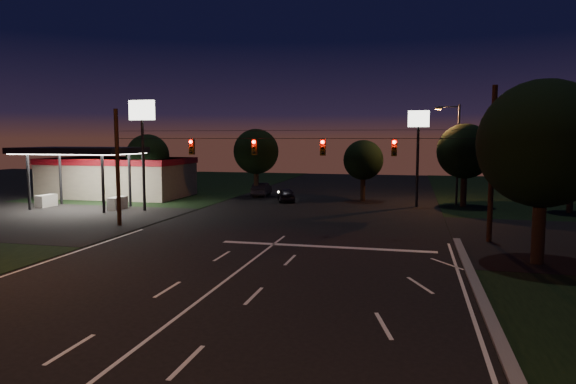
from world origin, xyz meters
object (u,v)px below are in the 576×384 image
(car_oncoming_b, at_px, (262,189))
(utility_pole_right, at_px, (489,242))
(tree_right_near, at_px, (543,145))
(car_oncoming_a, at_px, (286,195))

(car_oncoming_b, bearing_deg, utility_pole_right, 129.37)
(utility_pole_right, distance_m, tree_right_near, 7.61)
(utility_pole_right, relative_size, car_oncoming_b, 2.15)
(car_oncoming_a, bearing_deg, utility_pole_right, 116.69)
(utility_pole_right, bearing_deg, car_oncoming_a, 135.18)
(tree_right_near, bearing_deg, car_oncoming_a, 130.23)
(utility_pole_right, height_order, car_oncoming_b, utility_pole_right)
(car_oncoming_a, bearing_deg, tree_right_near, 111.74)
(utility_pole_right, xyz_separation_m, tree_right_near, (1.53, -4.83, 5.68))
(tree_right_near, bearing_deg, utility_pole_right, 107.53)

